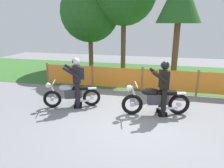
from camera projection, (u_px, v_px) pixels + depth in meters
name	position (u px, v px, depth m)	size (l,w,h in m)	color
ground	(133.00, 121.00, 6.07)	(24.00, 24.00, 0.02)	gray
grass_verge	(147.00, 75.00, 11.32)	(24.00, 5.83, 0.01)	#386B2D
barrier_fence	(142.00, 79.00, 8.45)	(8.60, 0.08, 1.05)	olive
tree_leftmost	(90.00, 13.00, 12.26)	(3.48, 3.48, 5.06)	brown
motorcycle_lead	(155.00, 100.00, 6.37)	(2.08, 0.75, 1.00)	black
motorcycle_trailing	(72.00, 94.00, 6.98)	(1.84, 0.84, 0.91)	black
rider_lead	(163.00, 86.00, 6.25)	(0.65, 0.64, 1.69)	black
rider_trailing	(77.00, 80.00, 6.85)	(0.77, 0.67, 1.69)	black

